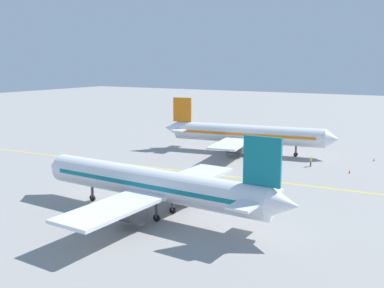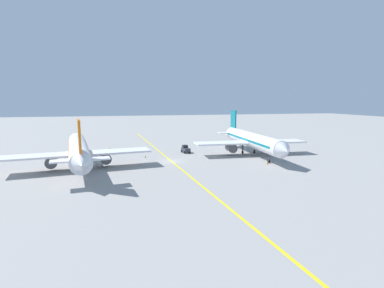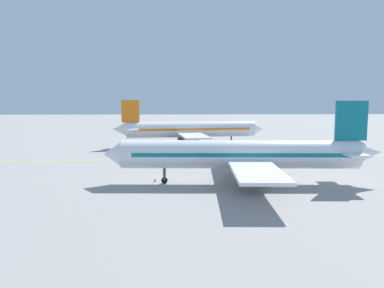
{
  "view_description": "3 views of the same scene",
  "coord_description": "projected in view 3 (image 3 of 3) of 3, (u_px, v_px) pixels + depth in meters",
  "views": [
    {
      "loc": [
        -62.31,
        -32.67,
        17.75
      ],
      "look_at": [
        0.64,
        3.9,
        4.51
      ],
      "focal_mm": 42.0,
      "sensor_mm": 36.0,
      "label": 1
    },
    {
      "loc": [
        11.23,
        64.64,
        13.58
      ],
      "look_at": [
        -3.8,
        3.72,
        4.32
      ],
      "focal_mm": 28.0,
      "sensor_mm": 36.0,
      "label": 2
    },
    {
      "loc": [
        -67.63,
        4.67,
        10.78
      ],
      "look_at": [
        -3.45,
        2.59,
        3.08
      ],
      "focal_mm": 35.0,
      "sensor_mm": 36.0,
      "label": 3
    }
  ],
  "objects": [
    {
      "name": "apron_yellow_centreline",
      "position": [
        205.0,
        158.0,
        68.54
      ],
      "size": [
        8.33,
        119.76,
        0.01
      ],
      "primitive_type": "cube",
      "rotation": [
        0.0,
        0.0,
        0.07
      ],
      "color": "yellow",
      "rests_on": "ground"
    },
    {
      "name": "traffic_cone_far_edge",
      "position": [
        155.0,
        180.0,
        49.08
      ],
      "size": [
        0.32,
        0.32,
        0.55
      ],
      "primitive_type": "cone",
      "color": "orange",
      "rests_on": "ground"
    },
    {
      "name": "baggage_tug_dark",
      "position": [
        267.0,
        158.0,
        63.31
      ],
      "size": [
        2.14,
        3.19,
        2.11
      ],
      "color": "#333842",
      "rests_on": "ground"
    },
    {
      "name": "traffic_cone_by_wingtip",
      "position": [
        284.0,
        142.0,
        92.83
      ],
      "size": [
        0.32,
        0.32,
        0.55
      ],
      "primitive_type": "cone",
      "color": "orange",
      "rests_on": "ground"
    },
    {
      "name": "ground_crew_worker",
      "position": [
        257.0,
        144.0,
        82.31
      ],
      "size": [
        0.51,
        0.37,
        1.68
      ],
      "color": "#23232D",
      "rests_on": "ground"
    },
    {
      "name": "airplane_adjacent_stand",
      "position": [
        190.0,
        130.0,
        86.98
      ],
      "size": [
        28.46,
        35.5,
        10.6
      ],
      "color": "white",
      "rests_on": "ground"
    },
    {
      "name": "ground_plane",
      "position": [
        205.0,
        158.0,
        68.54
      ],
      "size": [
        400.0,
        400.0,
        0.0
      ],
      "primitive_type": "plane",
      "color": "gray"
    },
    {
      "name": "traffic_cone_near_nose",
      "position": [
        233.0,
        153.0,
        73.97
      ],
      "size": [
        0.32,
        0.32,
        0.55
      ],
      "primitive_type": "cone",
      "color": "orange",
      "rests_on": "ground"
    },
    {
      "name": "airplane_at_gate",
      "position": [
        243.0,
        155.0,
        47.65
      ],
      "size": [
        28.19,
        35.5,
        10.6
      ],
      "color": "white",
      "rests_on": "ground"
    },
    {
      "name": "traffic_cone_mid_apron",
      "position": [
        290.0,
        148.0,
        81.06
      ],
      "size": [
        0.32,
        0.32,
        0.55
      ],
      "primitive_type": "cone",
      "color": "orange",
      "rests_on": "ground"
    }
  ]
}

